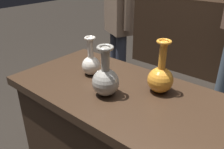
# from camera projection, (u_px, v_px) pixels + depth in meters

# --- Properties ---
(display_plinth) EXTENTS (1.20, 0.64, 0.80)m
(display_plinth) POSITION_uv_depth(u_px,v_px,m) (117.00, 144.00, 1.45)
(display_plinth) COLOR #382619
(display_plinth) RESTS_ON ground_plane
(vase_centerpiece) EXTENTS (0.14, 0.14, 0.26)m
(vase_centerpiece) POSITION_uv_depth(u_px,v_px,m) (106.00, 79.00, 1.19)
(vase_centerpiece) COLOR gray
(vase_centerpiece) RESTS_ON display_plinth
(vase_tall_behind) EXTENTS (0.14, 0.14, 0.28)m
(vase_tall_behind) POSITION_uv_depth(u_px,v_px,m) (161.00, 77.00, 1.21)
(vase_tall_behind) COLOR orange
(vase_tall_behind) RESTS_ON display_plinth
(vase_left_accent) EXTENTS (0.11, 0.11, 0.24)m
(vase_left_accent) POSITION_uv_depth(u_px,v_px,m) (91.00, 63.00, 1.40)
(vase_left_accent) COLOR silver
(vase_left_accent) RESTS_ON display_plinth
(visitor_near_left) EXTENTS (0.43, 0.31, 1.52)m
(visitor_near_left) POSITION_uv_depth(u_px,v_px,m) (118.00, 19.00, 2.36)
(visitor_near_left) COLOR #333847
(visitor_near_left) RESTS_ON ground_plane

